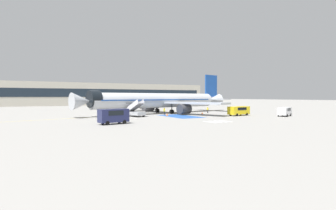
% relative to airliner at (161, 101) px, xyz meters
% --- Properties ---
extents(ground_plane, '(600.00, 600.00, 0.00)m').
position_rel_airliner_xyz_m(ground_plane, '(0.10, 0.17, -3.34)').
color(ground_plane, gray).
extents(apron_leadline_yellow, '(79.03, 16.86, 0.01)m').
position_rel_airliner_xyz_m(apron_leadline_yellow, '(-0.69, -0.15, -3.33)').
color(apron_leadline_yellow, gold).
rests_on(apron_leadline_yellow, ground_plane).
extents(apron_stand_patch_blue, '(6.07, 11.90, 0.01)m').
position_rel_airliner_xyz_m(apron_stand_patch_blue, '(-0.69, -10.43, -3.33)').
color(apron_stand_patch_blue, '#2856A8').
rests_on(apron_stand_patch_blue, ground_plane).
extents(apron_walkway_bar_0, '(0.44, 3.60, 0.01)m').
position_rel_airliner_xyz_m(apron_walkway_bar_0, '(-3.09, -24.19, -3.33)').
color(apron_walkway_bar_0, silver).
rests_on(apron_walkway_bar_0, ground_plane).
extents(apron_walkway_bar_1, '(0.44, 3.60, 0.01)m').
position_rel_airliner_xyz_m(apron_walkway_bar_1, '(-1.89, -24.19, -3.33)').
color(apron_walkway_bar_1, silver).
rests_on(apron_walkway_bar_1, ground_plane).
extents(apron_walkway_bar_2, '(0.44, 3.60, 0.01)m').
position_rel_airliner_xyz_m(apron_walkway_bar_2, '(-0.69, -24.19, -3.33)').
color(apron_walkway_bar_2, silver).
rests_on(apron_walkway_bar_2, ground_plane).
extents(apron_walkway_bar_3, '(0.44, 3.60, 0.01)m').
position_rel_airliner_xyz_m(apron_walkway_bar_3, '(0.51, -24.19, -3.33)').
color(apron_walkway_bar_3, silver).
rests_on(apron_walkway_bar_3, ground_plane).
extents(airliner, '(46.05, 35.00, 10.91)m').
position_rel_airliner_xyz_m(airliner, '(0.00, 0.00, 0.00)').
color(airliner, '#B7BCC4').
rests_on(airliner, ground_plane).
extents(boarding_stairs_forward, '(3.14, 5.51, 3.78)m').
position_rel_airliner_xyz_m(boarding_stairs_forward, '(-9.67, -6.53, -2.37)').
color(boarding_stairs_forward, '#ADB2BA').
rests_on(boarding_stairs_forward, ground_plane).
extents(fuel_tanker, '(3.11, 10.90, 3.36)m').
position_rel_airliner_xyz_m(fuel_tanker, '(7.20, 23.96, -1.65)').
color(fuel_tanker, '#38383D').
rests_on(fuel_tanker, ground_plane).
extents(service_van_0, '(4.93, 2.58, 2.39)m').
position_rel_airliner_xyz_m(service_van_0, '(-18.50, -19.61, -1.92)').
color(service_van_0, '#1E234C').
rests_on(service_van_0, ground_plane).
extents(service_van_1, '(5.76, 2.62, 2.10)m').
position_rel_airliner_xyz_m(service_van_1, '(12.12, -15.20, -2.07)').
color(service_van_1, yellow).
rests_on(service_van_1, ground_plane).
extents(service_van_2, '(5.06, 3.52, 1.96)m').
position_rel_airliner_xyz_m(service_van_2, '(19.71, -21.48, -2.15)').
color(service_van_2, silver).
rests_on(service_van_2, ground_plane).
extents(ground_crew_0, '(0.49, 0.39, 1.74)m').
position_rel_airliner_xyz_m(ground_crew_0, '(-1.94, -5.36, -2.33)').
color(ground_crew_0, '#2D2D33').
rests_on(ground_crew_0, ground_plane).
extents(ground_crew_1, '(0.38, 0.49, 1.61)m').
position_rel_airliner_xyz_m(ground_crew_1, '(11.86, -3.91, -2.41)').
color(ground_crew_1, '#2D2D33').
rests_on(ground_crew_1, ground_plane).
extents(ground_crew_2, '(0.49, 0.38, 1.74)m').
position_rel_airliner_xyz_m(ground_crew_2, '(4.68, -1.97, -2.33)').
color(ground_crew_2, '#2D2D33').
rests_on(ground_crew_2, ground_plane).
extents(ground_crew_3, '(0.26, 0.44, 1.62)m').
position_rel_airliner_xyz_m(ground_crew_3, '(-13.42, -8.73, -2.41)').
color(ground_crew_3, '#191E38').
rests_on(ground_crew_3, ground_plane).
extents(traffic_cone_0, '(0.47, 0.47, 0.52)m').
position_rel_airliner_xyz_m(traffic_cone_0, '(8.06, -6.68, -3.07)').
color(traffic_cone_0, orange).
rests_on(traffic_cone_0, ground_plane).
extents(traffic_cone_1, '(0.54, 0.54, 0.60)m').
position_rel_airliner_xyz_m(traffic_cone_1, '(-2.23, -7.33, -3.04)').
color(traffic_cone_1, orange).
rests_on(traffic_cone_1, ground_plane).
extents(traffic_cone_2, '(0.42, 0.42, 0.46)m').
position_rel_airliner_xyz_m(traffic_cone_2, '(-16.95, -9.31, -3.10)').
color(traffic_cone_2, orange).
rests_on(traffic_cone_2, ground_plane).
extents(terminal_building, '(128.32, 12.10, 11.19)m').
position_rel_airliner_xyz_m(terminal_building, '(-1.59, 76.45, 2.26)').
color(terminal_building, '#B2AD9E').
rests_on(terminal_building, ground_plane).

